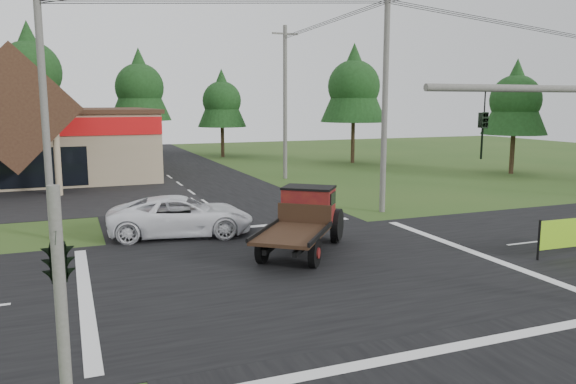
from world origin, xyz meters
TOP-DOWN VIEW (x-y plane):
  - ground at (0.00, 0.00)m, footprint 120.00×120.00m
  - road_ns at (0.00, 0.00)m, footprint 12.00×120.00m
  - road_ew at (0.00, 0.00)m, footprint 120.00×12.00m
  - traffic_signal_corner at (-7.50, -7.32)m, footprint 0.53×2.48m
  - utility_pole_nw at (-8.00, 8.00)m, footprint 2.00×0.30m
  - utility_pole_ne at (8.00, 8.00)m, footprint 2.00×0.30m
  - utility_pole_n at (8.00, 22.00)m, footprint 2.00×0.30m
  - tree_row_c at (-10.00, 41.00)m, footprint 7.28×7.28m
  - tree_row_d at (0.00, 42.00)m, footprint 6.16×6.16m
  - tree_row_e at (8.00, 40.00)m, footprint 5.04×5.04m
  - tree_side_ne at (18.00, 30.00)m, footprint 6.16×6.16m
  - tree_side_e_near at (26.00, 18.00)m, footprint 5.04×5.04m
  - antique_flatbed_truck at (0.84, 2.05)m, footprint 5.37×5.99m
  - white_pickup at (-2.82, 6.63)m, footprint 6.56×3.89m

SIDE VIEW (x-z plane):
  - ground at x=0.00m, z-range 0.00..0.00m
  - road_ns at x=0.00m, z-range 0.00..0.02m
  - road_ew at x=0.00m, z-range 0.00..0.02m
  - white_pickup at x=-2.82m, z-range 0.00..1.71m
  - antique_flatbed_truck at x=0.84m, z-range 0.00..2.45m
  - traffic_signal_corner at x=-7.50m, z-range 1.32..5.72m
  - utility_pole_nw at x=-8.00m, z-range 0.14..10.64m
  - utility_pole_n at x=8.00m, z-range 0.14..11.34m
  - utility_pole_ne at x=8.00m, z-range 0.14..11.64m
  - tree_row_e at x=8.00m, z-range 1.49..10.58m
  - tree_side_e_near at x=26.00m, z-range 1.49..10.58m
  - tree_row_d at x=0.00m, z-range 1.82..12.93m
  - tree_side_ne at x=18.00m, z-range 1.82..12.93m
  - tree_row_c at x=-10.00m, z-range 2.16..15.29m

